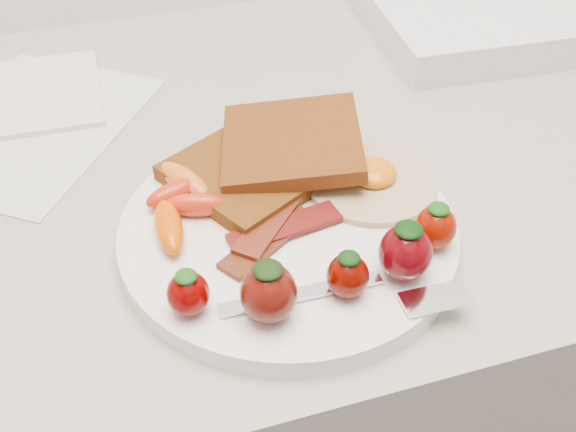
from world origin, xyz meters
name	(u,v)px	position (x,y,z in m)	size (l,w,h in m)	color
counter	(278,408)	(0.00, 1.70, 0.45)	(2.00, 0.60, 0.90)	gray
plate	(288,234)	(-0.03, 1.56, 0.91)	(0.27, 0.27, 0.02)	white
toast_lower	(249,172)	(-0.04, 1.63, 0.93)	(0.11, 0.11, 0.01)	#492B0C
toast_upper	(292,143)	(0.00, 1.64, 0.94)	(0.12, 0.12, 0.01)	#47290C
fried_egg	(372,179)	(0.05, 1.59, 0.92)	(0.14, 0.14, 0.02)	beige
bacon_strips	(275,229)	(-0.04, 1.55, 0.92)	(0.11, 0.09, 0.01)	black
baby_carrots	(181,201)	(-0.11, 1.60, 0.93)	(0.07, 0.12, 0.02)	red
strawberries	(337,267)	(-0.02, 1.48, 0.94)	(0.22, 0.07, 0.05)	#620000
fork	(362,296)	(0.00, 1.47, 0.92)	(0.17, 0.05, 0.00)	silver
paper_sheet	(29,126)	(-0.22, 1.79, 0.90)	(0.18, 0.24, 0.00)	silver
notepad	(50,92)	(-0.20, 1.84, 0.91)	(0.10, 0.15, 0.01)	silver
appliance	(489,15)	(0.31, 1.84, 0.92)	(0.27, 0.22, 0.04)	silver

